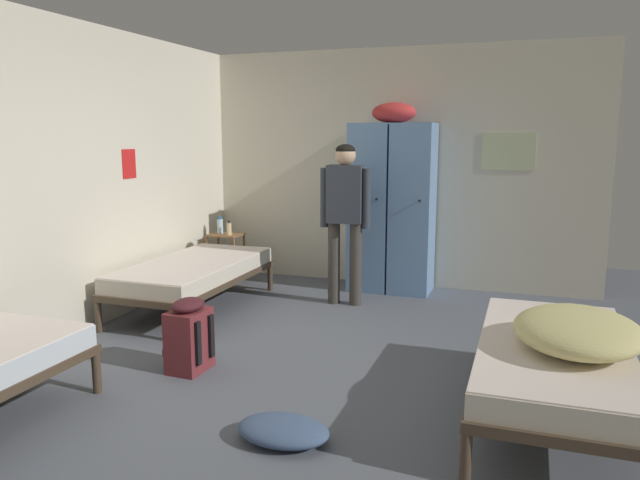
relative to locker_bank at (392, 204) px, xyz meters
name	(u,v)px	position (x,y,z in m)	size (l,w,h in m)	color
ground_plane	(307,374)	(-0.03, -2.61, -0.97)	(9.25, 9.25, 0.00)	#565B66
room_backdrop	(231,175)	(-1.28, -1.33, 0.37)	(4.53, 5.84, 2.69)	beige
locker_bank	(392,204)	(0.00, 0.00, 0.00)	(0.90, 0.55, 2.07)	#6B93C6
shelf_unit	(226,253)	(-1.94, -0.25, -0.62)	(0.38, 0.30, 0.57)	brown
bed_left_rear	(194,272)	(-1.69, -1.40, -0.59)	(0.90, 1.90, 0.49)	#473828
bed_right	(553,359)	(1.62, -2.75, -0.59)	(0.90, 1.90, 0.49)	#473828
bedding_heap	(578,331)	(1.74, -2.84, -0.37)	(0.72, 0.88, 0.22)	#D1C67F
person_traveler	(345,209)	(-0.32, -0.72, 0.02)	(0.52, 0.23, 1.63)	#3D3833
water_bottle	(220,226)	(-2.02, -0.23, -0.31)	(0.07, 0.07, 0.20)	#B2DBEA
lotion_bottle	(229,228)	(-1.87, -0.29, -0.32)	(0.06, 0.06, 0.17)	beige
backpack_maroon	(188,336)	(-0.89, -2.81, -0.71)	(0.35, 0.33, 0.55)	maroon
clothes_pile_denim	(283,430)	(0.18, -3.57, -0.90)	(0.54, 0.37, 0.13)	#42567A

